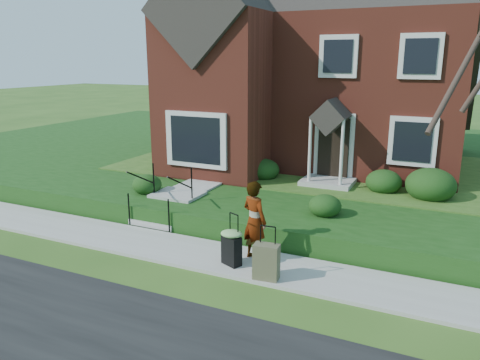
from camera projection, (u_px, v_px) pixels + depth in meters
The scene contains 10 objects.
ground at pixel (216, 259), 10.93m from camera, with size 120.00×120.00×0.00m, color #2D5119.
sidewalk at pixel (216, 257), 10.92m from camera, with size 60.00×1.60×0.08m, color #9E9B93.
terrace at pixel (431, 167), 18.76m from camera, with size 44.00×20.00×0.60m, color #173E11.
walkway at pixel (220, 175), 16.18m from camera, with size 1.20×6.00×0.06m, color #9E9B93.
main_house at pixel (326, 39), 18.11m from camera, with size 10.40×10.20×9.40m.
front_steps at pixel (169, 204), 13.45m from camera, with size 1.40×2.02×1.50m.
foundation_shrubs at pixel (276, 168), 15.20m from camera, with size 10.13×4.44×1.12m.
woman at pixel (255, 221), 10.52m from camera, with size 0.67×0.44×1.84m, color #999999.
suitcase_black at pixel (232, 245), 10.32m from camera, with size 0.61×0.56×1.18m.
suitcase_olive at pixel (266, 262), 9.67m from camera, with size 0.55×0.35×1.14m.
Camera 1 is at (4.81, -8.91, 4.54)m, focal length 35.00 mm.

